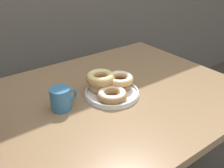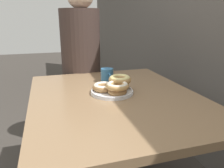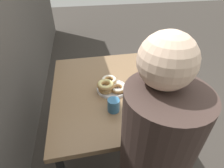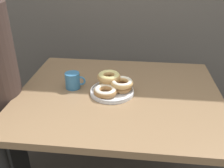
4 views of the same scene
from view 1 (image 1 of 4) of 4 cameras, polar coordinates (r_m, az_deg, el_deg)
name	(u,v)px [view 1 (image 1 of 4)]	position (r m, az deg, el deg)	size (l,w,h in m)	color
dining_table	(117,104)	(1.26, 1.26, -4.61)	(1.19, 0.98, 0.77)	#846647
donut_plate	(110,86)	(1.18, -0.47, -0.41)	(0.27, 0.29, 0.10)	white
coffee_mug	(61,98)	(1.09, -11.55, -3.26)	(0.12, 0.09, 0.10)	teal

